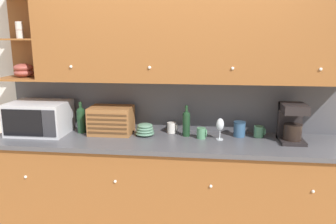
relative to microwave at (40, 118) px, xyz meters
The scene contains 16 objects.
ground_plane 1.67m from the microwave, 12.60° to the left, with size 24.00×24.00×0.00m, color tan.
wall_back 1.30m from the microwave, 13.91° to the left, with size 5.64×0.06×2.60m.
counter_unit 1.39m from the microwave, ahead, with size 3.26×0.68×0.93m.
backsplash_panel 1.27m from the microwave, 12.34° to the left, with size 3.24×0.01×0.51m.
upper_cabinets 1.60m from the microwave, ahead, with size 3.24×0.40×0.79m.
microwave is the anchor object (origin of this frame).
second_wine_bottle 0.39m from the microwave, ahead, with size 0.08×0.08×0.31m.
bread_box 0.69m from the microwave, ahead, with size 0.40×0.29×0.26m.
bowl_stack_on_counter 1.03m from the microwave, ahead, with size 0.18×0.18×0.12m.
mug_patterned_third 1.28m from the microwave, ahead, with size 0.10×0.09×0.10m.
wine_bottle 1.41m from the microwave, ahead, with size 0.07×0.07×0.29m.
mug_blue_second 1.56m from the microwave, ahead, with size 0.09×0.08×0.10m.
wine_glass 1.72m from the microwave, ahead, with size 0.07×0.07×0.20m.
storage_canister 1.91m from the microwave, ahead, with size 0.11×0.11×0.14m.
mug 2.09m from the microwave, ahead, with size 0.10×0.09×0.10m.
coffee_maker 2.35m from the microwave, ahead, with size 0.21×0.26×0.34m.
Camera 1 is at (0.34, -3.17, 1.83)m, focal length 35.00 mm.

